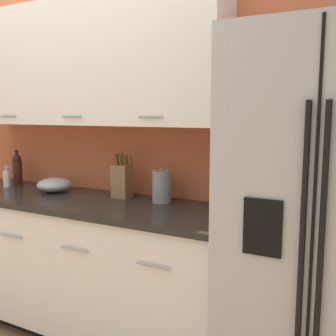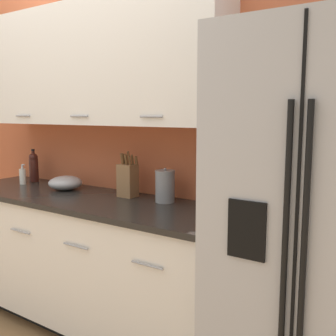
% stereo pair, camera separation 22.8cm
% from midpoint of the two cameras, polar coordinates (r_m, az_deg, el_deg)
% --- Properties ---
extents(wall_back, '(10.00, 0.39, 2.60)m').
position_cam_midpoint_polar(wall_back, '(2.98, -7.92, 7.04)').
color(wall_back, '#BC5B38').
rests_on(wall_back, ground_plane).
extents(counter_unit, '(2.22, 0.64, 0.93)m').
position_cam_midpoint_polar(counter_unit, '(2.88, -9.71, -12.97)').
color(counter_unit, black).
rests_on(counter_unit, ground_plane).
extents(refrigerator, '(0.87, 0.77, 1.87)m').
position_cam_midpoint_polar(refrigerator, '(1.98, 24.14, -9.14)').
color(refrigerator, '#B2B2B5').
rests_on(refrigerator, ground_plane).
extents(knife_block, '(0.13, 0.10, 0.31)m').
position_cam_midpoint_polar(knife_block, '(2.67, -3.45, -1.67)').
color(knife_block, olive).
rests_on(knife_block, counter_unit).
extents(wine_bottle, '(0.07, 0.07, 0.27)m').
position_cam_midpoint_polar(wine_bottle, '(3.41, -17.13, 0.19)').
color(wine_bottle, '#3D1914').
rests_on(wine_bottle, counter_unit).
extents(soap_dispenser, '(0.06, 0.05, 0.16)m').
position_cam_midpoint_polar(soap_dispenser, '(3.32, -18.52, -1.14)').
color(soap_dispenser, silver).
rests_on(soap_dispenser, counter_unit).
extents(steel_canister, '(0.13, 0.13, 0.22)m').
position_cam_midpoint_polar(steel_canister, '(2.51, 2.17, -2.67)').
color(steel_canister, gray).
rests_on(steel_canister, counter_unit).
extents(mixing_bowl, '(0.25, 0.25, 0.10)m').
position_cam_midpoint_polar(mixing_bowl, '(2.99, -12.58, -2.13)').
color(mixing_bowl, '#A3A3A5').
rests_on(mixing_bowl, counter_unit).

